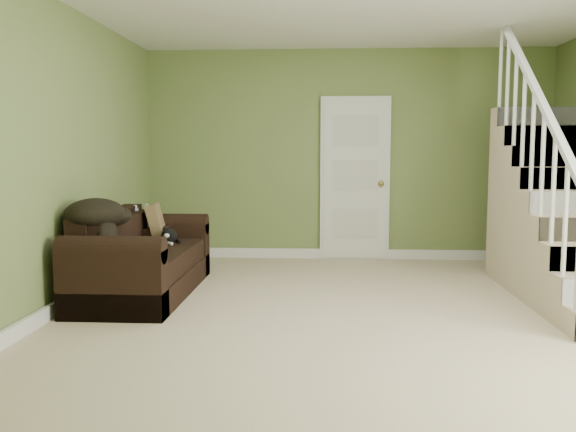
# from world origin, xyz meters

# --- Properties ---
(floor) EXTENTS (5.00, 5.50, 0.01)m
(floor) POSITION_xyz_m (0.00, 0.00, 0.00)
(floor) COLOR tan
(floor) RESTS_ON ground
(wall_back) EXTENTS (5.00, 0.04, 2.60)m
(wall_back) POSITION_xyz_m (0.00, 2.75, 1.30)
(wall_back) COLOR olive
(wall_back) RESTS_ON floor
(wall_front) EXTENTS (5.00, 0.04, 2.60)m
(wall_front) POSITION_xyz_m (0.00, -2.75, 1.30)
(wall_front) COLOR olive
(wall_front) RESTS_ON floor
(wall_left) EXTENTS (0.04, 5.50, 2.60)m
(wall_left) POSITION_xyz_m (-2.50, 0.00, 1.30)
(wall_left) COLOR olive
(wall_left) RESTS_ON floor
(baseboard_back) EXTENTS (5.00, 0.04, 0.12)m
(baseboard_back) POSITION_xyz_m (0.00, 2.72, 0.06)
(baseboard_back) COLOR white
(baseboard_back) RESTS_ON floor
(baseboard_left) EXTENTS (0.04, 5.50, 0.12)m
(baseboard_left) POSITION_xyz_m (-2.47, 0.00, 0.06)
(baseboard_left) COLOR white
(baseboard_left) RESTS_ON floor
(door) EXTENTS (0.86, 0.12, 2.02)m
(door) POSITION_xyz_m (0.10, 2.71, 1.01)
(door) COLOR white
(door) RESTS_ON floor
(staircase) EXTENTS (1.00, 2.51, 2.82)m
(staircase) POSITION_xyz_m (1.99, 0.97, 0.64)
(staircase) COLOR tan
(staircase) RESTS_ON floor
(sofa) EXTENTS (0.86, 1.99, 0.79)m
(sofa) POSITION_xyz_m (-2.01, 0.68, 0.30)
(sofa) COLOR black
(sofa) RESTS_ON floor
(side_table) EXTENTS (0.49, 0.49, 0.79)m
(side_table) POSITION_xyz_m (-2.15, 1.30, 0.29)
(side_table) COLOR black
(side_table) RESTS_ON floor
(cat) EXTENTS (0.23, 0.42, 0.20)m
(cat) POSITION_xyz_m (-1.82, 0.99, 0.51)
(cat) COLOR black
(cat) RESTS_ON sofa
(banana) EXTENTS (0.11, 0.17, 0.05)m
(banana) POSITION_xyz_m (-1.94, 0.18, 0.45)
(banana) COLOR yellow
(banana) RESTS_ON sofa
(throw_pillow) EXTENTS (0.26, 0.44, 0.43)m
(throw_pillow) POSITION_xyz_m (-2.00, 1.24, 0.60)
(throw_pillow) COLOR #44311B
(throw_pillow) RESTS_ON sofa
(throw_blanket) EXTENTS (0.48, 0.63, 0.26)m
(throw_blanket) POSITION_xyz_m (-2.24, 0.17, 0.82)
(throw_blanket) COLOR black
(throw_blanket) RESTS_ON sofa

